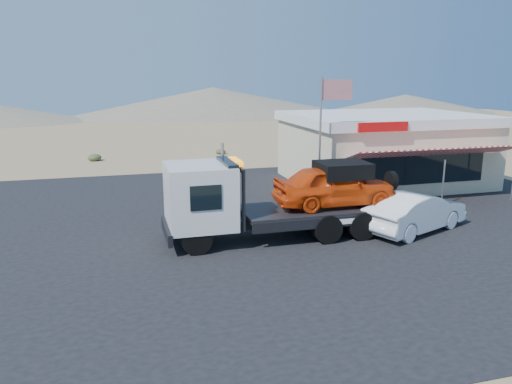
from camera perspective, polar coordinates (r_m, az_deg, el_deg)
ground at (r=17.98m, az=-1.32°, el=-6.51°), size 120.00×120.00×0.00m
asphalt_lot at (r=21.24m, az=1.91°, el=-3.35°), size 32.00×24.00×0.02m
tow_truck at (r=18.83m, az=2.98°, el=-0.34°), size 9.23×2.74×3.09m
white_sedan at (r=20.68m, az=17.78°, el=-2.16°), size 5.06×3.40×1.58m
jerky_store at (r=29.59m, az=14.31°, el=4.92°), size 10.40×9.97×3.90m
flagpole at (r=22.91m, az=7.91°, el=7.34°), size 1.55×0.10×6.00m
distant_hills at (r=71.88m, az=-20.34°, el=9.14°), size 126.00×48.00×4.20m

